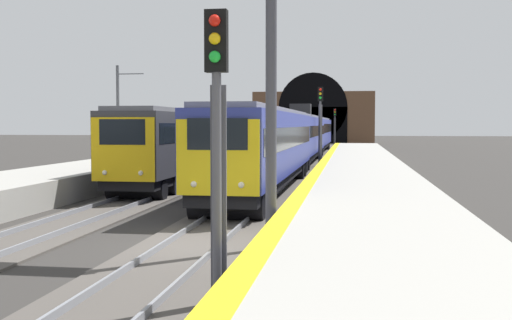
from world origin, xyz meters
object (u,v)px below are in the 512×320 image
(train_main_approaching, at_px, (300,136))
(railway_signal_near, at_px, (217,130))
(railway_signal_mid, at_px, (320,119))
(railway_signal_far, at_px, (335,124))
(overhead_signal_gantry, at_px, (100,30))
(train_adjacent_platform, at_px, (250,135))
(catenary_mast_near, at_px, (118,116))

(train_main_approaching, bearing_deg, railway_signal_near, 2.92)
(railway_signal_mid, xyz_separation_m, railway_signal_far, (41.14, 0.00, -0.31))
(overhead_signal_gantry, bearing_deg, train_adjacent_platform, 3.57)
(railway_signal_mid, distance_m, overhead_signal_gantry, 31.30)
(railway_signal_far, bearing_deg, overhead_signal_gantry, -3.32)
(railway_signal_near, bearing_deg, railway_signal_far, -180.00)
(train_adjacent_platform, xyz_separation_m, catenary_mast_near, (-12.74, 7.26, 1.49))
(railway_signal_far, relative_size, catenary_mast_near, 0.73)
(railway_signal_near, distance_m, railway_signal_far, 77.19)
(train_main_approaching, height_order, railway_signal_far, railway_signal_far)
(train_adjacent_platform, height_order, catenary_mast_near, catenary_mast_near)
(railway_signal_near, relative_size, railway_signal_mid, 0.86)
(railway_signal_far, height_order, catenary_mast_near, catenary_mast_near)
(railway_signal_mid, bearing_deg, railway_signal_far, -180.00)
(railway_signal_near, xyz_separation_m, railway_signal_far, (77.19, 0.00, 0.13))
(train_main_approaching, bearing_deg, railway_signal_mid, 27.35)
(train_main_approaching, height_order, railway_signal_near, railway_signal_near)
(train_main_approaching, bearing_deg, catenary_mast_near, -56.80)
(train_adjacent_platform, bearing_deg, catenary_mast_near, -29.50)
(railway_signal_mid, distance_m, railway_signal_far, 41.14)
(railway_signal_far, bearing_deg, catenary_mast_near, -16.96)
(train_adjacent_platform, height_order, overhead_signal_gantry, overhead_signal_gantry)
(train_main_approaching, distance_m, railway_signal_far, 37.78)
(train_adjacent_platform, height_order, railway_signal_mid, railway_signal_mid)
(railway_signal_mid, distance_m, catenary_mast_near, 14.58)
(railway_signal_mid, height_order, catenary_mast_near, catenary_mast_near)
(train_adjacent_platform, distance_m, overhead_signal_gantry, 39.49)
(railway_signal_near, bearing_deg, train_main_approaching, -177.48)
(train_adjacent_platform, relative_size, overhead_signal_gantry, 6.79)
(railway_signal_far, bearing_deg, railway_signal_mid, 0.00)
(overhead_signal_gantry, bearing_deg, railway_signal_mid, -7.70)
(train_main_approaching, distance_m, train_adjacent_platform, 6.93)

